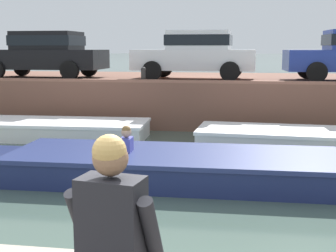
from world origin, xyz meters
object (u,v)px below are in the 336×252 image
(car_left_inner_white, at_px, (196,53))
(person_seated_right, at_px, (115,235))
(motorboat_passing, at_px, (159,166))
(car_leftmost_black, at_px, (45,52))
(boat_moored_central_white, at_px, (308,139))
(mooring_bollard_mid, at_px, (143,74))
(boat_moored_west_white, at_px, (45,129))

(car_left_inner_white, relative_size, person_seated_right, 4.09)
(motorboat_passing, relative_size, car_leftmost_black, 1.78)
(car_left_inner_white, bearing_deg, boat_moored_central_white, -49.29)
(mooring_bollard_mid, relative_size, person_seated_right, 0.46)
(motorboat_passing, bearing_deg, person_seated_right, -82.29)
(boat_moored_central_white, bearing_deg, car_left_inner_white, 130.71)
(car_leftmost_black, height_order, person_seated_right, car_leftmost_black)
(motorboat_passing, height_order, car_leftmost_black, car_leftmost_black)
(motorboat_passing, distance_m, person_seated_right, 5.95)
(motorboat_passing, xyz_separation_m, car_leftmost_black, (-5.11, 6.90, 2.00))
(person_seated_right, bearing_deg, motorboat_passing, 97.71)
(boat_moored_west_white, xyz_separation_m, car_leftmost_black, (-1.35, 3.35, 2.02))
(motorboat_passing, distance_m, car_left_inner_white, 7.18)
(car_leftmost_black, bearing_deg, car_left_inner_white, -0.01)
(boat_moored_central_white, xyz_separation_m, car_leftmost_black, (-8.22, 3.60, 2.04))
(motorboat_passing, xyz_separation_m, mooring_bollard_mid, (-1.41, 5.38, 1.39))
(boat_moored_central_white, bearing_deg, motorboat_passing, -133.31)
(boat_moored_west_white, bearing_deg, mooring_bollard_mid, 37.87)
(person_seated_right, bearing_deg, mooring_bollard_mid, 101.12)
(boat_moored_west_white, distance_m, car_leftmost_black, 4.14)
(car_left_inner_white, distance_m, person_seated_right, 12.74)
(boat_moored_central_white, xyz_separation_m, motorboat_passing, (-3.11, -3.30, 0.04))
(car_left_inner_white, bearing_deg, car_leftmost_black, 179.99)
(mooring_bollard_mid, distance_m, person_seated_right, 11.39)
(boat_moored_west_white, relative_size, car_leftmost_black, 1.47)
(car_left_inner_white, xyz_separation_m, person_seated_right, (0.77, -12.69, -0.90))
(boat_moored_central_white, xyz_separation_m, mooring_bollard_mid, (-4.52, 2.08, 1.43))
(person_seated_right, bearing_deg, boat_moored_central_white, 75.66)
(boat_moored_central_white, relative_size, motorboat_passing, 0.80)
(boat_moored_west_white, distance_m, boat_moored_central_white, 6.87)
(boat_moored_central_white, distance_m, person_seated_right, 9.45)
(person_seated_right, bearing_deg, car_left_inner_white, 93.49)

